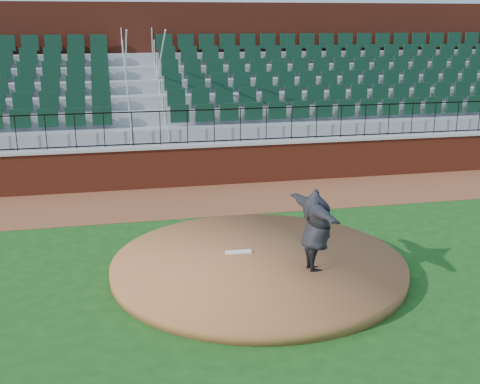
{
  "coord_description": "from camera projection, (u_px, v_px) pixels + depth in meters",
  "views": [
    {
      "loc": [
        -2.7,
        -10.87,
        4.92
      ],
      "look_at": [
        0.0,
        1.5,
        1.3
      ],
      "focal_mm": 45.56,
      "sensor_mm": 36.0,
      "label": 1
    }
  ],
  "objects": [
    {
      "name": "concourse_wall",
      "position": [
        178.0,
        78.0,
        23.13
      ],
      "size": [
        34.0,
        0.5,
        5.5
      ],
      "primitive_type": "cube",
      "color": "maroon",
      "rests_on": "ground"
    },
    {
      "name": "warning_track",
      "position": [
        211.0,
        199.0,
        17.19
      ],
      "size": [
        34.0,
        3.2,
        0.01
      ],
      "primitive_type": "cube",
      "color": "brown",
      "rests_on": "ground"
    },
    {
      "name": "field_wall",
      "position": [
        202.0,
        166.0,
        18.53
      ],
      "size": [
        34.0,
        0.35,
        1.2
      ],
      "primitive_type": "cube",
      "color": "maroon",
      "rests_on": "ground"
    },
    {
      "name": "ground",
      "position": [
        256.0,
        275.0,
        12.12
      ],
      "size": [
        90.0,
        90.0,
        0.0
      ],
      "primitive_type": "plane",
      "color": "#154513",
      "rests_on": "ground"
    },
    {
      "name": "seating_stands",
      "position": [
        188.0,
        99.0,
        20.62
      ],
      "size": [
        34.0,
        5.1,
        4.6
      ],
      "primitive_type": null,
      "color": "gray",
      "rests_on": "ground"
    },
    {
      "name": "pitchers_mound",
      "position": [
        258.0,
        266.0,
        12.25
      ],
      "size": [
        5.89,
        5.89,
        0.25
      ],
      "primitive_type": "cylinder",
      "color": "brown",
      "rests_on": "ground"
    },
    {
      "name": "pitching_rubber",
      "position": [
        238.0,
        252.0,
        12.58
      ],
      "size": [
        0.54,
        0.16,
        0.04
      ],
      "primitive_type": "cube",
      "rotation": [
        0.0,
        0.0,
        -0.05
      ],
      "color": "white",
      "rests_on": "pitchers_mound"
    },
    {
      "name": "wall_cap",
      "position": [
        201.0,
        145.0,
        18.35
      ],
      "size": [
        34.0,
        0.45,
        0.1
      ],
      "primitive_type": "cube",
      "color": "#B7B7B7",
      "rests_on": "field_wall"
    },
    {
      "name": "wall_railing",
      "position": [
        201.0,
        127.0,
        18.2
      ],
      "size": [
        34.0,
        0.05,
        1.0
      ],
      "primitive_type": null,
      "color": "black",
      "rests_on": "wall_cap"
    },
    {
      "name": "pitcher",
      "position": [
        316.0,
        230.0,
        11.53
      ],
      "size": [
        0.74,
        2.04,
        1.62
      ],
      "primitive_type": "imported",
      "rotation": [
        0.0,
        0.0,
        1.67
      ],
      "color": "black",
      "rests_on": "pitchers_mound"
    }
  ]
}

